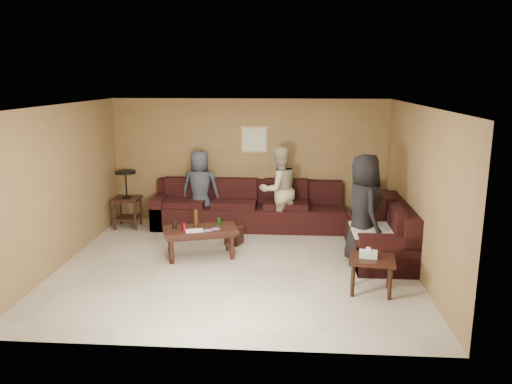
% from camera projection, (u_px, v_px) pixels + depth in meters
% --- Properties ---
extents(room, '(5.60, 5.50, 2.50)m').
position_uv_depth(room, '(236.00, 162.00, 7.53)').
color(room, '#BAB39D').
rests_on(room, ground).
extents(sectional_sofa, '(4.65, 2.90, 0.97)m').
position_uv_depth(sectional_sofa, '(289.00, 220.00, 9.25)').
color(sectional_sofa, black).
rests_on(sectional_sofa, ground).
extents(coffee_table, '(1.31, 0.91, 0.78)m').
position_uv_depth(coffee_table, '(200.00, 233.00, 8.18)').
color(coffee_table, black).
rests_on(coffee_table, ground).
extents(end_table_left, '(0.51, 0.51, 1.14)m').
position_uv_depth(end_table_left, '(127.00, 198.00, 9.77)').
color(end_table_left, black).
rests_on(end_table_left, ground).
extents(side_table_right, '(0.68, 0.58, 0.65)m').
position_uv_depth(side_table_right, '(371.00, 263.00, 6.81)').
color(side_table_right, black).
rests_on(side_table_right, ground).
extents(waste_bin, '(0.34, 0.34, 0.31)m').
position_uv_depth(waste_bin, '(234.00, 235.00, 8.88)').
color(waste_bin, black).
rests_on(waste_bin, ground).
extents(wall_art, '(0.52, 0.04, 0.52)m').
position_uv_depth(wall_art, '(254.00, 139.00, 9.92)').
color(wall_art, tan).
rests_on(wall_art, ground).
extents(person_left, '(0.76, 0.51, 1.53)m').
position_uv_depth(person_left, '(200.00, 189.00, 9.81)').
color(person_left, '#323A46').
rests_on(person_left, ground).
extents(person_middle, '(1.01, 0.93, 1.65)m').
position_uv_depth(person_middle, '(279.00, 190.00, 9.45)').
color(person_middle, '#B9AE8A').
rests_on(person_middle, ground).
extents(person_right, '(0.74, 0.96, 1.75)m').
position_uv_depth(person_right, '(363.00, 209.00, 7.86)').
color(person_right, black).
rests_on(person_right, ground).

